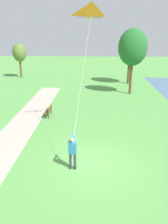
{
  "coord_description": "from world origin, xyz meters",
  "views": [
    {
      "loc": [
        0.08,
        -10.93,
        6.72
      ],
      "look_at": [
        -0.52,
        0.78,
        2.71
      ],
      "focal_mm": 37.25,
      "sensor_mm": 36.0,
      "label": 1
    }
  ],
  "objects_px": {
    "park_bench_near_walkway": "(49,110)",
    "tree_horizon_far": "(19,53)",
    "person_kite_flyer": "(73,150)",
    "tree_treeline_center": "(130,48)",
    "tree_behind_path": "(133,48)",
    "flying_kite": "(92,12)"
  },
  "relations": [
    {
      "from": "person_kite_flyer",
      "to": "tree_horizon_far",
      "type": "bearing_deg",
      "value": 112.69
    },
    {
      "from": "tree_horizon_far",
      "to": "tree_treeline_center",
      "type": "distance_m",
      "value": 16.76
    },
    {
      "from": "person_kite_flyer",
      "to": "park_bench_near_walkway",
      "type": "height_order",
      "value": "person_kite_flyer"
    },
    {
      "from": "person_kite_flyer",
      "to": "flying_kite",
      "type": "bearing_deg",
      "value": 80.57
    },
    {
      "from": "tree_horizon_far",
      "to": "park_bench_near_walkway",
      "type": "bearing_deg",
      "value": -65.95
    },
    {
      "from": "flying_kite",
      "to": "tree_treeline_center",
      "type": "distance_m",
      "value": 17.84
    },
    {
      "from": "tree_horizon_far",
      "to": "flying_kite",
      "type": "bearing_deg",
      "value": -61.04
    },
    {
      "from": "flying_kite",
      "to": "tree_treeline_center",
      "type": "height_order",
      "value": "flying_kite"
    },
    {
      "from": "tree_horizon_far",
      "to": "tree_behind_path",
      "type": "bearing_deg",
      "value": -31.26
    },
    {
      "from": "flying_kite",
      "to": "park_bench_near_walkway",
      "type": "relative_size",
      "value": 4.46
    },
    {
      "from": "tree_horizon_far",
      "to": "tree_treeline_center",
      "type": "xyz_separation_m",
      "value": [
        16.29,
        -3.84,
        1.03
      ]
    },
    {
      "from": "tree_horizon_far",
      "to": "person_kite_flyer",
      "type": "bearing_deg",
      "value": -67.31
    },
    {
      "from": "park_bench_near_walkway",
      "to": "tree_horizon_far",
      "type": "xyz_separation_m",
      "value": [
        -7.86,
        17.61,
        3.28
      ]
    },
    {
      "from": "tree_horizon_far",
      "to": "tree_treeline_center",
      "type": "height_order",
      "value": "tree_treeline_center"
    },
    {
      "from": "person_kite_flyer",
      "to": "tree_behind_path",
      "type": "xyz_separation_m",
      "value": [
        5.09,
        15.96,
        4.13
      ]
    },
    {
      "from": "park_bench_near_walkway",
      "to": "tree_horizon_far",
      "type": "bearing_deg",
      "value": 114.05
    },
    {
      "from": "flying_kite",
      "to": "tree_behind_path",
      "type": "height_order",
      "value": "flying_kite"
    },
    {
      "from": "flying_kite",
      "to": "tree_behind_path",
      "type": "relative_size",
      "value": 0.93
    },
    {
      "from": "tree_treeline_center",
      "to": "tree_behind_path",
      "type": "bearing_deg",
      "value": -95.15
    },
    {
      "from": "park_bench_near_walkway",
      "to": "tree_treeline_center",
      "type": "distance_m",
      "value": 16.71
    },
    {
      "from": "person_kite_flyer",
      "to": "tree_treeline_center",
      "type": "xyz_separation_m",
      "value": [
        5.61,
        21.7,
        3.77
      ]
    },
    {
      "from": "park_bench_near_walkway",
      "to": "tree_horizon_far",
      "type": "relative_size",
      "value": 0.29
    }
  ]
}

